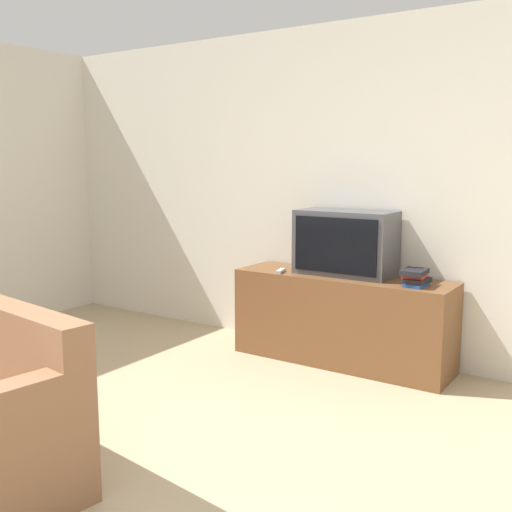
{
  "coord_description": "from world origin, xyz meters",
  "views": [
    {
      "loc": [
        2.03,
        -1.33,
        1.54
      ],
      "look_at": [
        -0.36,
        2.27,
        0.85
      ],
      "focal_mm": 42.0,
      "sensor_mm": 36.0,
      "label": 1
    }
  ],
  "objects_px": {
    "television": "(345,243)",
    "tv_stand": "(342,319)",
    "remote_on_stand": "(281,271)",
    "book_stack": "(415,277)"
  },
  "relations": [
    {
      "from": "television",
      "to": "remote_on_stand",
      "type": "bearing_deg",
      "value": -155.84
    },
    {
      "from": "tv_stand",
      "to": "remote_on_stand",
      "type": "height_order",
      "value": "remote_on_stand"
    },
    {
      "from": "tv_stand",
      "to": "television",
      "type": "relative_size",
      "value": 2.27
    },
    {
      "from": "television",
      "to": "book_stack",
      "type": "xyz_separation_m",
      "value": [
        0.6,
        -0.13,
        -0.18
      ]
    },
    {
      "from": "tv_stand",
      "to": "book_stack",
      "type": "distance_m",
      "value": 0.72
    },
    {
      "from": "tv_stand",
      "to": "remote_on_stand",
      "type": "xyz_separation_m",
      "value": [
        -0.46,
        -0.15,
        0.35
      ]
    },
    {
      "from": "tv_stand",
      "to": "book_stack",
      "type": "bearing_deg",
      "value": -7.19
    },
    {
      "from": "television",
      "to": "tv_stand",
      "type": "bearing_deg",
      "value": -79.35
    },
    {
      "from": "tv_stand",
      "to": "remote_on_stand",
      "type": "distance_m",
      "value": 0.6
    },
    {
      "from": "book_stack",
      "to": "tv_stand",
      "type": "bearing_deg",
      "value": 172.81
    }
  ]
}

